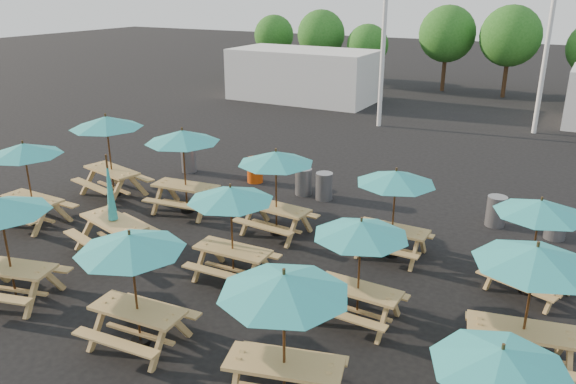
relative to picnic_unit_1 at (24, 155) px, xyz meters
The scene contains 27 objects.
ground 6.74m from the picnic_unit_1, 12.41° to the left, with size 120.00×120.00×0.00m, color black.
picnic_unit_1 is the anchor object (origin of this frame).
picnic_unit_2 2.71m from the picnic_unit_1, 85.04° to the left, with size 2.58×2.58×2.51m.
picnic_unit_3 4.13m from the picnic_unit_1, 43.69° to the right, with size 2.38×2.38×2.28m.
picnic_unit_4 3.33m from the picnic_unit_1, ahead, with size 2.31×2.14×2.47m.
picnic_unit_5 4.10m from the picnic_unit_1, 41.25° to the left, with size 2.28×2.28×2.42m.
picnic_unit_6 6.92m from the picnic_unit_1, 23.81° to the right, with size 2.02×2.02×2.20m.
picnic_unit_7 6.45m from the picnic_unit_1, ahead, with size 1.92×1.92×2.17m.
picnic_unit_8 6.63m from the picnic_unit_1, 22.89° to the left, with size 2.08×2.08×2.27m.
picnic_unit_9 9.81m from the picnic_unit_1, 17.19° to the right, with size 2.41×2.41×2.29m.
picnic_unit_10 9.49m from the picnic_unit_1, ahead, with size 1.86×1.86×2.11m.
picnic_unit_11 9.58m from the picnic_unit_1, 16.98° to the left, with size 1.88×1.88×2.17m.
picnic_unit_12 12.70m from the picnic_unit_1, 12.98° to the right, with size 1.76×1.76×2.03m.
picnic_unit_13 12.45m from the picnic_unit_1, ahead, with size 2.34×2.34×2.30m.
picnic_unit_14 12.52m from the picnic_unit_1, 11.58° to the left, with size 2.31×2.31×2.12m.
waste_bin_0 5.95m from the picnic_unit_1, 81.69° to the left, with size 0.52×0.52×0.83m, color gray.
waste_bin_1 6.96m from the picnic_unit_1, 59.53° to the left, with size 0.52×0.52×0.83m, color #CC450C.
waste_bin_2 7.89m from the picnic_unit_1, 45.99° to the left, with size 0.52×0.52×0.83m, color gray.
waste_bin_3 8.37m from the picnic_unit_1, 41.92° to the left, with size 0.52×0.52×0.83m, color gray.
waste_bin_4 12.61m from the picnic_unit_1, 28.07° to the left, with size 0.52×0.52×0.83m, color gray.
waste_bin_5 13.88m from the picnic_unit_1, 24.63° to the left, with size 0.52×0.52×0.83m, color gray.
event_tent_0 19.47m from the picnic_unit_1, 95.04° to the left, with size 8.00×4.00×2.80m, color silver.
tree_0 27.76m from the picnic_unit_1, 106.29° to the left, with size 2.80×2.80×4.24m.
tree_1 25.55m from the picnic_unit_1, 97.78° to the left, with size 3.11×3.11×4.72m.
tree_2 25.05m from the picnic_unit_1, 90.22° to the left, with size 2.59×2.59×3.93m.
tree_3 26.53m from the picnic_unit_1, 80.14° to the left, with size 3.36×3.36×5.09m.
tree_4 26.96m from the picnic_unit_1, 72.29° to the left, with size 3.41×3.41×5.17m.
Camera 1 is at (6.52, -10.47, 6.12)m, focal length 35.00 mm.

